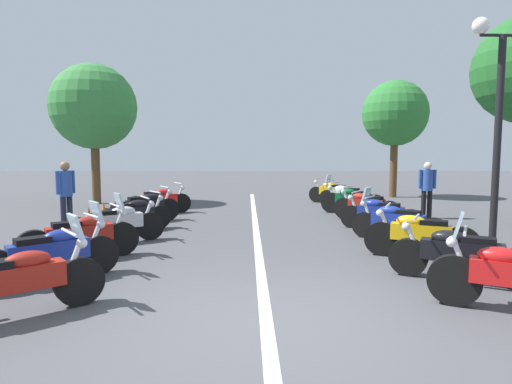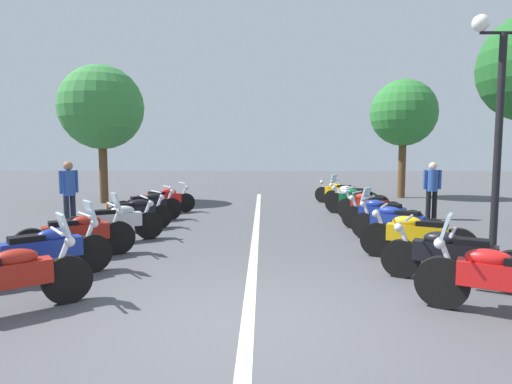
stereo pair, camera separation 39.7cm
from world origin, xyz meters
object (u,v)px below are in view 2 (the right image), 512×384
motorcycle_right_row_7 (350,196)px  bystander_0 (432,186)px  motorcycle_left_row_0 (2,278)px  motorcycle_left_row_3 (115,222)px  motorcycle_left_row_2 (78,234)px  motorcycle_right_row_1 (453,255)px  motorcycle_right_row_4 (381,214)px  traffic_cone_0 (92,219)px  motorcycle_left_row_1 (45,251)px  motorcycle_left_row_6 (164,200)px  bystander_1 (69,189)px  motorcycle_right_row_3 (396,222)px  motorcycle_left_row_4 (133,213)px  roadside_tree_1 (101,108)px  motorcycle_right_row_2 (416,236)px  motorcycle_right_row_6 (356,200)px  motorcycle_right_row_0 (502,279)px  roadside_tree_2 (404,113)px  motorcycle_right_row_8 (338,192)px  traffic_cone_1 (107,212)px  motorcycle_right_row_5 (368,206)px  motorcycle_left_row_5 (148,206)px  street_lamp_twin_globe (501,91)px

motorcycle_right_row_7 → bystander_0: bearing=164.5°
motorcycle_left_row_0 → motorcycle_left_row_3: motorcycle_left_row_0 is taller
motorcycle_left_row_2 → motorcycle_right_row_1: motorcycle_left_row_2 is taller
motorcycle_right_row_4 → bystander_0: bearing=-103.0°
traffic_cone_0 → motorcycle_left_row_0: bearing=-167.9°
motorcycle_left_row_1 → motorcycle_left_row_3: bearing=47.5°
motorcycle_left_row_6 → motorcycle_right_row_4: size_ratio=1.05×
motorcycle_left_row_1 → bystander_1: bearing=70.3°
motorcycle_left_row_3 → motorcycle_right_row_1: (-2.90, -6.13, -0.01)m
motorcycle_left_row_0 → motorcycle_right_row_3: size_ratio=1.00×
motorcycle_left_row_4 → roadside_tree_1: 7.38m
motorcycle_left_row_1 → roadside_tree_1: roadside_tree_1 is taller
motorcycle_right_row_2 → motorcycle_right_row_7: size_ratio=1.10×
motorcycle_right_row_4 → motorcycle_right_row_6: size_ratio=0.98×
motorcycle_left_row_4 → motorcycle_right_row_7: motorcycle_right_row_7 is taller
motorcycle_right_row_0 → motorcycle_right_row_1: bearing=-60.8°
roadside_tree_2 → motorcycle_right_row_2: bearing=163.3°
motorcycle_right_row_2 → bystander_1: size_ratio=1.09×
motorcycle_left_row_2 → motorcycle_right_row_2: size_ratio=0.98×
motorcycle_right_row_7 → motorcycle_right_row_8: size_ratio=1.01×
motorcycle_right_row_2 → motorcycle_right_row_4: (2.90, -0.16, -0.02)m
motorcycle_right_row_4 → traffic_cone_0: motorcycle_right_row_4 is taller
motorcycle_right_row_1 → roadside_tree_2: bearing=-76.0°
motorcycle_left_row_3 → motorcycle_right_row_6: motorcycle_right_row_6 is taller
motorcycle_left_row_1 → motorcycle_left_row_3: motorcycle_left_row_1 is taller
motorcycle_right_row_4 → traffic_cone_1: (1.25, 7.40, -0.15)m
motorcycle_left_row_0 → motorcycle_left_row_2: bearing=57.6°
motorcycle_right_row_4 → motorcycle_right_row_8: 5.74m
motorcycle_right_row_4 → motorcycle_right_row_5: bearing=-59.3°
motorcycle_left_row_0 → motorcycle_right_row_2: (2.74, -5.98, -0.00)m
traffic_cone_0 → roadside_tree_2: roadside_tree_2 is taller
motorcycle_left_row_0 → motorcycle_left_row_1: same height
motorcycle_left_row_0 → motorcycle_left_row_5: (7.04, 0.12, -0.01)m
motorcycle_right_row_6 → roadside_tree_1: size_ratio=0.35×
motorcycle_left_row_6 → traffic_cone_1: (-1.74, 1.21, -0.16)m
motorcycle_right_row_5 → motorcycle_right_row_7: bearing=-53.4°
street_lamp_twin_globe → bystander_1: (2.46, 9.62, -2.13)m
motorcycle_left_row_2 → roadside_tree_1: (8.78, 2.81, 3.23)m
motorcycle_left_row_0 → motorcycle_right_row_5: size_ratio=1.08×
roadside_tree_2 → traffic_cone_0: bearing=127.2°
motorcycle_right_row_0 → motorcycle_right_row_3: (4.30, -0.07, -0.02)m
traffic_cone_1 → roadside_tree_1: 6.04m
motorcycle_left_row_1 → bystander_1: 4.77m
motorcycle_left_row_0 → motorcycle_left_row_1: bearing=60.7°
motorcycle_left_row_2 → motorcycle_left_row_4: motorcycle_left_row_2 is taller
bystander_0 → bystander_1: bearing=-78.9°
motorcycle_left_row_5 → motorcycle_right_row_7: size_ratio=1.02×
motorcycle_left_row_1 → motorcycle_right_row_3: motorcycle_left_row_1 is taller
motorcycle_right_row_4 → roadside_tree_1: (5.88, 9.23, 3.26)m
motorcycle_left_row_0 → bystander_1: bystander_1 is taller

